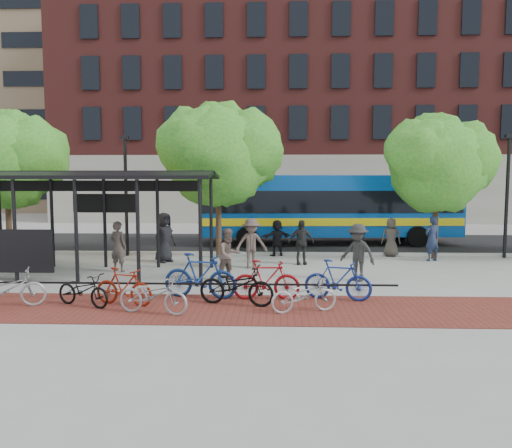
{
  "coord_description": "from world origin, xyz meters",
  "views": [
    {
      "loc": [
        -0.65,
        -17.48,
        3.35
      ],
      "look_at": [
        -1.35,
        1.33,
        1.6
      ],
      "focal_mm": 35.0,
      "sensor_mm": 36.0,
      "label": 1
    }
  ],
  "objects_px": {
    "bike_9": "(266,280)",
    "bike_11": "(338,280)",
    "tree_b": "(221,151)",
    "bike_8": "(236,285)",
    "pedestrian_1": "(118,246)",
    "tree_a": "(9,157)",
    "bike_5": "(124,287)",
    "lamp_post_right": "(507,192)",
    "pedestrian_8": "(229,255)",
    "bus_shelter": "(58,188)",
    "lamp_post_left": "(126,192)",
    "pedestrian_7": "(432,239)",
    "bike_7": "(200,276)",
    "pedestrian_3": "(251,243)",
    "bus": "(328,205)",
    "pedestrian_5": "(277,238)",
    "tree_c": "(439,160)",
    "bike_10": "(304,295)",
    "pedestrian_0": "(164,237)",
    "pedestrian_9": "(358,253)",
    "pedestrian_4": "(301,242)",
    "bike_4": "(83,290)",
    "bike_6": "(153,295)",
    "pedestrian_6": "(391,237)",
    "bike_2": "(6,289)"
  },
  "relations": [
    {
      "from": "bike_9",
      "to": "bike_11",
      "type": "relative_size",
      "value": 1.0
    },
    {
      "from": "tree_b",
      "to": "bike_9",
      "type": "height_order",
      "value": "tree_b"
    },
    {
      "from": "bike_11",
      "to": "bike_9",
      "type": "bearing_deg",
      "value": 107.53
    },
    {
      "from": "bike_8",
      "to": "pedestrian_1",
      "type": "bearing_deg",
      "value": 58.39
    },
    {
      "from": "pedestrian_1",
      "to": "tree_a",
      "type": "bearing_deg",
      "value": -9.41
    },
    {
      "from": "bike_5",
      "to": "bike_9",
      "type": "xyz_separation_m",
      "value": [
        3.73,
        0.73,
        0.06
      ]
    },
    {
      "from": "lamp_post_right",
      "to": "pedestrian_8",
      "type": "height_order",
      "value": "lamp_post_right"
    },
    {
      "from": "bus_shelter",
      "to": "bike_11",
      "type": "height_order",
      "value": "bus_shelter"
    },
    {
      "from": "lamp_post_left",
      "to": "pedestrian_7",
      "type": "relative_size",
      "value": 2.82
    },
    {
      "from": "bike_7",
      "to": "pedestrian_3",
      "type": "xyz_separation_m",
      "value": [
        1.21,
        4.69,
        0.29
      ]
    },
    {
      "from": "bus",
      "to": "bike_5",
      "type": "xyz_separation_m",
      "value": [
        -6.66,
        -12.54,
        -1.49
      ]
    },
    {
      "from": "tree_b",
      "to": "pedestrian_5",
      "type": "height_order",
      "value": "tree_b"
    },
    {
      "from": "tree_c",
      "to": "pedestrian_7",
      "type": "distance_m",
      "value": 3.24
    },
    {
      "from": "bus",
      "to": "bike_10",
      "type": "xyz_separation_m",
      "value": [
        -1.97,
        -13.06,
        -1.55
      ]
    },
    {
      "from": "tree_b",
      "to": "bike_7",
      "type": "bearing_deg",
      "value": -88.48
    },
    {
      "from": "bike_9",
      "to": "pedestrian_0",
      "type": "height_order",
      "value": "pedestrian_0"
    },
    {
      "from": "tree_b",
      "to": "bike_7",
      "type": "height_order",
      "value": "tree_b"
    },
    {
      "from": "bike_5",
      "to": "pedestrian_9",
      "type": "distance_m",
      "value": 7.47
    },
    {
      "from": "bus_shelter",
      "to": "pedestrian_9",
      "type": "relative_size",
      "value": 5.68
    },
    {
      "from": "bike_10",
      "to": "lamp_post_right",
      "type": "bearing_deg",
      "value": -61.36
    },
    {
      "from": "pedestrian_4",
      "to": "pedestrian_7",
      "type": "xyz_separation_m",
      "value": [
        5.32,
        1.0,
        0.04
      ]
    },
    {
      "from": "bus",
      "to": "bike_11",
      "type": "distance_m",
      "value": 11.89
    },
    {
      "from": "bike_8",
      "to": "bike_9",
      "type": "bearing_deg",
      "value": -38.18
    },
    {
      "from": "pedestrian_7",
      "to": "pedestrian_9",
      "type": "distance_m",
      "value": 5.45
    },
    {
      "from": "tree_c",
      "to": "bike_4",
      "type": "height_order",
      "value": "tree_c"
    },
    {
      "from": "tree_b",
      "to": "bus",
      "type": "bearing_deg",
      "value": 41.87
    },
    {
      "from": "tree_a",
      "to": "bike_6",
      "type": "relative_size",
      "value": 3.38
    },
    {
      "from": "bike_6",
      "to": "pedestrian_9",
      "type": "xyz_separation_m",
      "value": [
        5.68,
        4.18,
        0.45
      ]
    },
    {
      "from": "bus",
      "to": "pedestrian_0",
      "type": "distance_m",
      "value": 9.2
    },
    {
      "from": "bike_11",
      "to": "pedestrian_5",
      "type": "xyz_separation_m",
      "value": [
        -1.64,
        7.76,
        0.22
      ]
    },
    {
      "from": "tree_b",
      "to": "bike_10",
      "type": "bearing_deg",
      "value": -70.83
    },
    {
      "from": "bike_5",
      "to": "tree_b",
      "type": "bearing_deg",
      "value": 3.64
    },
    {
      "from": "bus_shelter",
      "to": "bike_8",
      "type": "distance_m",
      "value": 8.09
    },
    {
      "from": "tree_c",
      "to": "bike_5",
      "type": "relative_size",
      "value": 3.56
    },
    {
      "from": "bike_10",
      "to": "pedestrian_0",
      "type": "distance_m",
      "value": 8.93
    },
    {
      "from": "lamp_post_right",
      "to": "bike_4",
      "type": "xyz_separation_m",
      "value": [
        -14.63,
        -8.49,
        -2.31
      ]
    },
    {
      "from": "tree_c",
      "to": "pedestrian_4",
      "type": "xyz_separation_m",
      "value": [
        -5.71,
        -1.67,
        -3.19
      ]
    },
    {
      "from": "bike_6",
      "to": "lamp_post_left",
      "type": "bearing_deg",
      "value": 33.11
    },
    {
      "from": "pedestrian_6",
      "to": "pedestrian_5",
      "type": "bearing_deg",
      "value": 7.35
    },
    {
      "from": "lamp_post_right",
      "to": "tree_c",
      "type": "bearing_deg",
      "value": -175.09
    },
    {
      "from": "bike_11",
      "to": "pedestrian_1",
      "type": "distance_m",
      "value": 8.32
    },
    {
      "from": "bike_5",
      "to": "bike_6",
      "type": "height_order",
      "value": "bike_5"
    },
    {
      "from": "bus_shelter",
      "to": "bike_2",
      "type": "xyz_separation_m",
      "value": [
        0.59,
        -4.64,
        -2.5
      ]
    },
    {
      "from": "bike_4",
      "to": "pedestrian_4",
      "type": "height_order",
      "value": "pedestrian_4"
    },
    {
      "from": "tree_b",
      "to": "lamp_post_right",
      "type": "bearing_deg",
      "value": 1.2
    },
    {
      "from": "bike_10",
      "to": "pedestrian_1",
      "type": "height_order",
      "value": "pedestrian_1"
    },
    {
      "from": "bike_9",
      "to": "bike_7",
      "type": "bearing_deg",
      "value": 84.97
    },
    {
      "from": "bike_5",
      "to": "pedestrian_0",
      "type": "relative_size",
      "value": 0.84
    },
    {
      "from": "pedestrian_8",
      "to": "bike_10",
      "type": "bearing_deg",
      "value": -95.67
    },
    {
      "from": "bike_4",
      "to": "bike_6",
      "type": "bearing_deg",
      "value": -85.08
    }
  ]
}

